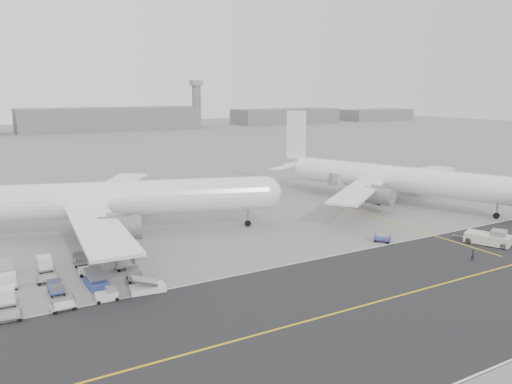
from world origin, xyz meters
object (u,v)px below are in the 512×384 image
airliner_a (106,199)px  pushback_tug (489,238)px  jet_bridge (361,179)px  airliner_b (388,178)px  ground_crew_a (473,255)px  control_tower (197,103)px

airliner_a → pushback_tug: airliner_a is taller
airliner_a → jet_bridge: size_ratio=3.87×
airliner_b → ground_crew_a: airliner_b is taller
control_tower → airliner_a: size_ratio=0.52×
airliner_b → jet_bridge: size_ratio=3.47×
control_tower → airliner_a: 266.67m
airliner_b → ground_crew_a: 38.84m
pushback_tug → jet_bridge: 39.75m
control_tower → airliner_b: 251.57m
airliner_a → airliner_b: size_ratio=1.12×
airliner_a → ground_crew_a: size_ratio=35.11×
jet_bridge → airliner_a: bearing=-160.8°
airliner_a → jet_bridge: (59.14, 2.69, -2.10)m
airliner_a → airliner_b: (59.52, -5.59, -0.53)m
control_tower → jet_bridge: bearing=-104.1°
pushback_tug → airliner_a: bearing=121.7°
pushback_tug → jet_bridge: size_ratio=0.57×
airliner_a → jet_bridge: bearing=-69.6°
airliner_a → airliner_b: 59.79m
control_tower → jet_bridge: 243.70m
control_tower → ground_crew_a: 289.53m
control_tower → airliner_b: size_ratio=0.58×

